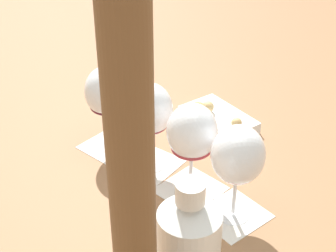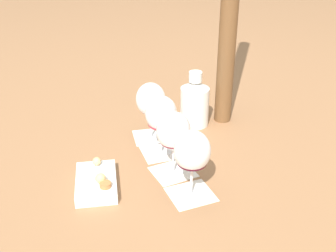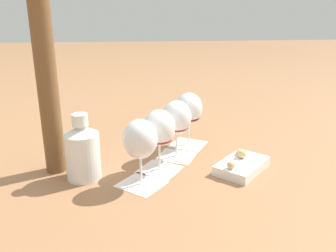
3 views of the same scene
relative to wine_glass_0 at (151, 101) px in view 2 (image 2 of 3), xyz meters
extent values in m
plane|color=#936642|center=(0.14, -0.09, -0.13)|extent=(8.00, 8.00, 0.00)
cube|color=silver|center=(0.00, 0.00, -0.13)|extent=(0.16, 0.16, 0.00)
cube|color=silver|center=(0.09, -0.06, -0.13)|extent=(0.15, 0.16, 0.00)
cube|color=silver|center=(0.18, -0.12, -0.13)|extent=(0.15, 0.15, 0.00)
cube|color=silver|center=(0.29, -0.18, -0.13)|extent=(0.15, 0.15, 0.00)
cylinder|color=white|center=(0.00, 0.00, -0.12)|extent=(0.06, 0.06, 0.01)
cylinder|color=white|center=(0.00, 0.00, -0.08)|extent=(0.01, 0.01, 0.08)
ellipsoid|color=white|center=(0.00, 0.00, 0.01)|extent=(0.10, 0.10, 0.11)
ellipsoid|color=#CD535D|center=(0.00, 0.00, -0.02)|extent=(0.08, 0.08, 0.04)
cylinder|color=white|center=(0.09, -0.06, -0.12)|extent=(0.06, 0.06, 0.01)
cylinder|color=white|center=(0.09, -0.06, -0.08)|extent=(0.01, 0.01, 0.08)
ellipsoid|color=white|center=(0.09, -0.06, 0.01)|extent=(0.10, 0.10, 0.11)
ellipsoid|color=#A5303A|center=(0.09, -0.06, -0.03)|extent=(0.08, 0.08, 0.02)
cylinder|color=white|center=(0.18, -0.12, -0.12)|extent=(0.06, 0.06, 0.01)
cylinder|color=white|center=(0.18, -0.12, -0.08)|extent=(0.01, 0.01, 0.08)
ellipsoid|color=white|center=(0.18, -0.12, 0.01)|extent=(0.10, 0.10, 0.11)
ellipsoid|color=maroon|center=(0.18, -0.12, -0.02)|extent=(0.08, 0.08, 0.04)
cylinder|color=white|center=(0.29, -0.18, -0.12)|extent=(0.06, 0.06, 0.01)
cylinder|color=white|center=(0.29, -0.18, -0.08)|extent=(0.01, 0.01, 0.08)
ellipsoid|color=white|center=(0.29, -0.18, 0.01)|extent=(0.10, 0.10, 0.11)
ellipsoid|color=#450D1C|center=(0.29, -0.18, -0.03)|extent=(0.08, 0.08, 0.03)
cylinder|color=white|center=(0.06, 0.16, -0.06)|extent=(0.10, 0.10, 0.14)
cone|color=white|center=(0.06, 0.16, 0.02)|extent=(0.10, 0.10, 0.02)
cylinder|color=white|center=(0.06, 0.16, 0.05)|extent=(0.04, 0.04, 0.03)
cube|color=white|center=(0.06, -0.31, -0.12)|extent=(0.20, 0.20, 0.03)
cylinder|color=#B2703D|center=(0.11, -0.32, -0.09)|extent=(0.03, 0.03, 0.01)
sphere|color=#DBB775|center=(0.02, -0.26, -0.09)|extent=(0.02, 0.02, 0.02)
sphere|color=#DBB775|center=(0.09, -0.32, -0.09)|extent=(0.03, 0.03, 0.03)
camera|label=1|loc=(-0.02, 0.73, 0.52)|focal=55.00mm
camera|label=2|loc=(0.80, -0.93, 0.56)|focal=45.00mm
camera|label=3|loc=(-0.90, 0.01, 0.35)|focal=38.00mm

